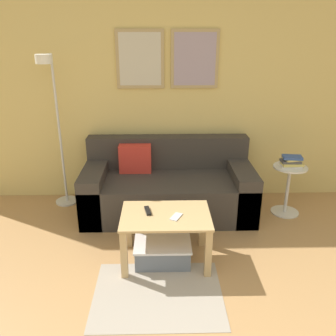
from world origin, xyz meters
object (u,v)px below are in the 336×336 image
Objects in this scene: cell_phone at (176,217)px; storage_bin at (163,251)px; floor_lamp at (55,120)px; book_stack at (292,162)px; coffee_table at (166,225)px; side_table at (288,185)px; couch at (168,187)px; remote_control at (148,211)px.

storage_bin is at bearing -171.58° from cell_phone.
book_stack is (2.56, -0.21, -0.42)m from floor_lamp.
book_stack is at bearing 32.11° from coffee_table.
side_table is 2.47× the size of book_stack.
couch is 0.96m from coffee_table.
remote_control is (-0.16, 0.06, 0.11)m from coffee_table.
couch reaches higher than coffee_table.
couch is 0.94m from remote_control.
book_stack is at bearing -3.92° from couch.
floor_lamp is at bearing 123.55° from remote_control.
floor_lamp is at bearing 175.26° from side_table.
coffee_table reaches higher than storage_bin.
book_stack is 1.59m from cell_phone.
floor_lamp reaches higher than remote_control.
couch is 1.39m from book_stack.
book_stack is at bearing 16.36° from remote_control.
floor_lamp reaches higher than side_table.
couch is 2.41× the size of coffee_table.
side_table is (2.56, -0.21, -0.70)m from floor_lamp.
coffee_table is 0.20m from remote_control.
side_table reaches higher than storage_bin.
cell_phone is (-1.29, -0.91, 0.13)m from side_table.
book_stack reaches higher than remote_control.
couch is 1.08× the size of floor_lamp.
side_table is 1.74m from remote_control.
couch is 1.34m from side_table.
couch is at bearing 176.04° from side_table.
floor_lamp is 12.38× the size of cell_phone.
storage_bin is at bearing -38.59° from remote_control.
book_stack is (1.34, -0.09, 0.34)m from couch.
remote_control is (-0.13, 0.07, 0.37)m from storage_bin.
floor_lamp reaches higher than storage_bin.
book_stack reaches higher than storage_bin.
side_table is (1.38, 0.87, -0.02)m from coffee_table.
storage_bin is 1.67m from side_table.
couch is 13.33× the size of cell_phone.
floor_lamp is at bearing 175.28° from book_stack.
storage_bin is 2.19× the size of book_stack.
side_table reaches higher than cell_phone.
cell_phone is at bearing -17.55° from storage_bin.
storage_bin is 0.39m from cell_phone.
couch is at bearing 66.28° from remote_control.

